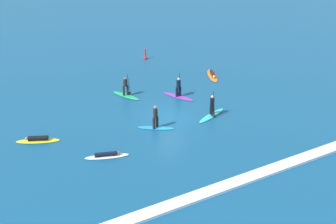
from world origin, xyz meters
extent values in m
plane|color=navy|center=(0.00, 0.00, 0.00)|extent=(120.00, 120.00, 0.00)
ellipsoid|color=yellow|center=(-9.98, 1.36, 0.05)|extent=(3.14, 1.95, 0.09)
cylinder|color=black|center=(-9.93, 1.34, 0.27)|extent=(1.42, 0.90, 0.35)
sphere|color=#A37556|center=(-10.67, 1.68, 0.29)|extent=(0.29, 0.29, 0.22)
ellipsoid|color=#1E8CD1|center=(-1.67, -1.06, 0.04)|extent=(2.63, 2.01, 0.08)
cylinder|color=black|center=(-1.49, -0.97, 0.52)|extent=(0.30, 0.30, 0.88)
cylinder|color=black|center=(-1.84, -1.14, 0.52)|extent=(0.30, 0.30, 0.88)
cylinder|color=black|center=(-1.67, -1.06, 1.31)|extent=(0.45, 0.45, 0.70)
sphere|color=#A37556|center=(-1.67, -1.06, 1.78)|extent=(0.34, 0.34, 0.25)
ellipsoid|color=white|center=(-6.43, -2.96, 0.04)|extent=(3.04, 1.57, 0.08)
cylinder|color=black|center=(-6.47, -2.95, 0.22)|extent=(1.53, 0.78, 0.30)
sphere|color=brown|center=(-5.65, -3.23, 0.24)|extent=(0.26, 0.26, 0.20)
ellipsoid|color=purple|center=(2.66, 2.92, 0.04)|extent=(1.89, 2.93, 0.08)
cylinder|color=black|center=(2.81, 2.90, 0.50)|extent=(0.28, 0.28, 0.84)
cylinder|color=black|center=(2.50, 2.93, 0.50)|extent=(0.28, 0.28, 0.84)
cylinder|color=black|center=(2.66, 2.92, 1.24)|extent=(0.48, 0.48, 0.65)
sphere|color=beige|center=(2.66, 2.92, 1.68)|extent=(0.29, 0.29, 0.22)
cylinder|color=black|center=(2.84, 3.18, 1.06)|extent=(0.26, 0.16, 1.96)
cube|color=black|center=(2.84, 3.18, 0.14)|extent=(0.21, 0.14, 0.32)
ellipsoid|color=#33C6CC|center=(3.18, -1.44, 0.05)|extent=(3.22, 1.73, 0.10)
cylinder|color=black|center=(3.20, -1.28, 0.53)|extent=(0.26, 0.26, 0.86)
cylinder|color=black|center=(3.15, -1.60, 0.53)|extent=(0.26, 0.26, 0.86)
cylinder|color=black|center=(3.18, -1.44, 1.26)|extent=(0.44, 0.44, 0.61)
sphere|color=beige|center=(3.18, -1.44, 1.69)|extent=(0.31, 0.31, 0.24)
cylinder|color=black|center=(3.14, -1.75, 1.17)|extent=(0.15, 0.29, 2.14)
cube|color=black|center=(3.14, -1.75, 0.16)|extent=(0.13, 0.21, 0.32)
ellipsoid|color=orange|center=(7.88, 5.40, 0.04)|extent=(1.97, 3.23, 0.08)
cylinder|color=#381414|center=(7.90, 5.44, 0.24)|extent=(0.82, 1.38, 0.31)
sphere|color=beige|center=(7.58, 4.70, 0.26)|extent=(0.33, 0.33, 0.25)
ellipsoid|color=#23B266|center=(-1.25, 5.27, 0.05)|extent=(1.77, 2.90, 0.11)
cylinder|color=black|center=(-1.43, 5.29, 0.55)|extent=(0.24, 0.24, 0.88)
cylinder|color=black|center=(-1.08, 5.25, 0.55)|extent=(0.24, 0.24, 0.88)
cylinder|color=black|center=(-1.25, 5.27, 1.27)|extent=(0.47, 0.47, 0.56)
sphere|color=brown|center=(-1.25, 5.27, 1.67)|extent=(0.30, 0.30, 0.23)
cylinder|color=black|center=(-0.94, 5.25, 1.10)|extent=(0.37, 0.20, 1.96)
cube|color=black|center=(-0.94, 5.25, 0.17)|extent=(0.21, 0.14, 0.32)
sphere|color=red|center=(4.34, 12.63, 0.10)|extent=(0.38, 0.38, 0.38)
cylinder|color=red|center=(4.34, 12.63, 0.54)|extent=(0.14, 0.14, 1.08)
cube|color=white|center=(0.00, -9.71, 0.09)|extent=(20.46, 0.90, 0.18)
camera|label=1|loc=(-15.56, -27.91, 16.90)|focal=48.84mm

